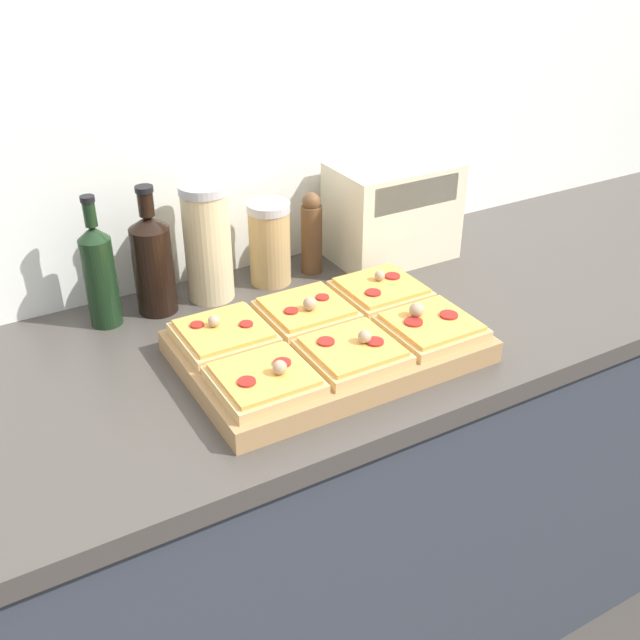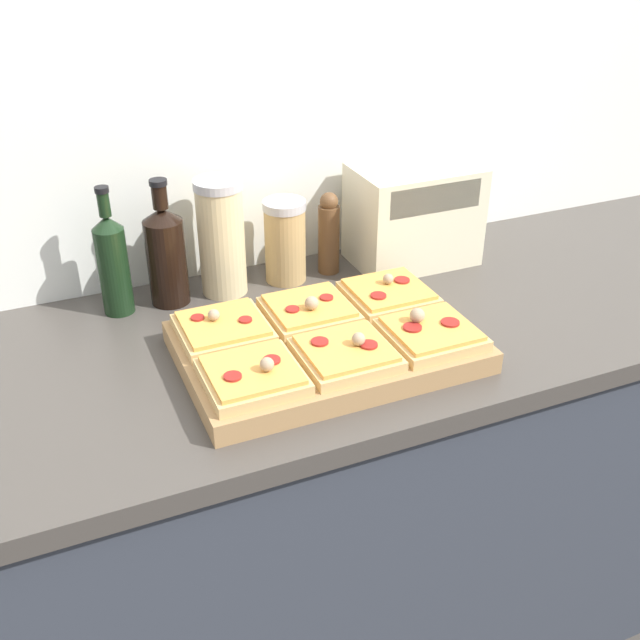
{
  "view_description": "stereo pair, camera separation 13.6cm",
  "coord_description": "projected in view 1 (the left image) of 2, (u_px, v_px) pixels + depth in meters",
  "views": [
    {
      "loc": [
        -0.62,
        -0.76,
        1.64
      ],
      "look_at": [
        -0.03,
        0.26,
        0.96
      ],
      "focal_mm": 42.0,
      "sensor_mm": 36.0,
      "label": 1
    },
    {
      "loc": [
        -0.5,
        -0.82,
        1.64
      ],
      "look_at": [
        -0.03,
        0.26,
        0.96
      ],
      "focal_mm": 42.0,
      "sensor_mm": 36.0,
      "label": 2
    }
  ],
  "objects": [
    {
      "name": "olive_oil_bottle",
      "position": [
        100.0,
        274.0,
        1.42
      ],
      "size": [
        0.06,
        0.06,
        0.26
      ],
      "color": "black",
      "rests_on": "kitchen_counter"
    },
    {
      "name": "pepper_mill",
      "position": [
        312.0,
        234.0,
        1.63
      ],
      "size": [
        0.05,
        0.05,
        0.18
      ],
      "color": "brown",
      "rests_on": "kitchen_counter"
    },
    {
      "name": "pizza_slice_front_center",
      "position": [
        353.0,
        351.0,
        1.28
      ],
      "size": [
        0.16,
        0.15,
        0.05
      ],
      "color": "tan",
      "rests_on": "cutting_board"
    },
    {
      "name": "pizza_slice_back_right",
      "position": [
        381.0,
        290.0,
        1.48
      ],
      "size": [
        0.16,
        0.15,
        0.05
      ],
      "color": "tan",
      "rests_on": "cutting_board"
    },
    {
      "name": "pizza_slice_back_left",
      "position": [
        224.0,
        334.0,
        1.33
      ],
      "size": [
        0.16,
        0.15,
        0.05
      ],
      "color": "tan",
      "rests_on": "cutting_board"
    },
    {
      "name": "kitchen_counter",
      "position": [
        319.0,
        501.0,
        1.68
      ],
      "size": [
        2.63,
        0.67,
        0.9
      ],
      "color": "#333842",
      "rests_on": "ground_plane"
    },
    {
      "name": "pizza_slice_back_center",
      "position": [
        306.0,
        311.0,
        1.4
      ],
      "size": [
        0.16,
        0.15,
        0.05
      ],
      "color": "tan",
      "rests_on": "cutting_board"
    },
    {
      "name": "grain_jar_tall",
      "position": [
        208.0,
        242.0,
        1.51
      ],
      "size": [
        0.1,
        0.1,
        0.25
      ],
      "color": "beige",
      "rests_on": "kitchen_counter"
    },
    {
      "name": "grain_jar_short",
      "position": [
        270.0,
        243.0,
        1.59
      ],
      "size": [
        0.09,
        0.09,
        0.18
      ],
      "color": "tan",
      "rests_on": "kitchen_counter"
    },
    {
      "name": "pizza_slice_front_right",
      "position": [
        431.0,
        326.0,
        1.35
      ],
      "size": [
        0.16,
        0.15,
        0.06
      ],
      "color": "tan",
      "rests_on": "cutting_board"
    },
    {
      "name": "wine_bottle",
      "position": [
        153.0,
        262.0,
        1.47
      ],
      "size": [
        0.08,
        0.08,
        0.26
      ],
      "color": "black",
      "rests_on": "kitchen_counter"
    },
    {
      "name": "cutting_board",
      "position": [
        328.0,
        346.0,
        1.36
      ],
      "size": [
        0.52,
        0.35,
        0.04
      ],
      "primitive_type": "cube",
      "color": "#A37A4C",
      "rests_on": "kitchen_counter"
    },
    {
      "name": "pizza_slice_front_left",
      "position": [
        265.0,
        379.0,
        1.21
      ],
      "size": [
        0.16,
        0.15,
        0.05
      ],
      "color": "tan",
      "rests_on": "cutting_board"
    },
    {
      "name": "toaster_oven",
      "position": [
        392.0,
        211.0,
        1.69
      ],
      "size": [
        0.3,
        0.18,
        0.22
      ],
      "color": "beige",
      "rests_on": "kitchen_counter"
    },
    {
      "name": "wall_back",
      "position": [
        233.0,
        108.0,
        1.54
      ],
      "size": [
        6.0,
        0.06,
        2.5
      ],
      "color": "silver",
      "rests_on": "ground_plane"
    }
  ]
}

